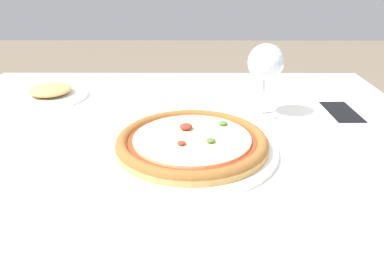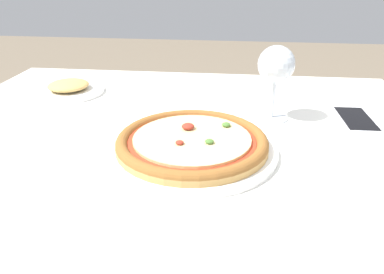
{
  "view_description": "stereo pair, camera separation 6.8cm",
  "coord_description": "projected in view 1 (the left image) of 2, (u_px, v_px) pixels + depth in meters",
  "views": [
    {
      "loc": [
        0.05,
        -0.65,
        1.08
      ],
      "look_at": [
        0.04,
        -0.03,
        0.79
      ],
      "focal_mm": 35.0,
      "sensor_mm": 36.0,
      "label": 1
    },
    {
      "loc": [
        0.11,
        -0.64,
        1.08
      ],
      "look_at": [
        0.04,
        -0.03,
        0.79
      ],
      "focal_mm": 35.0,
      "sensor_mm": 36.0,
      "label": 2
    }
  ],
  "objects": [
    {
      "name": "pizza_plate",
      "position": [
        192.0,
        143.0,
        0.68
      ],
      "size": [
        0.31,
        0.31,
        0.04
      ],
      "color": "white",
      "rests_on": "dining_table"
    },
    {
      "name": "wine_glass_far_left",
      "position": [
        266.0,
        65.0,
        0.8
      ],
      "size": [
        0.08,
        0.08,
        0.16
      ],
      "color": "silver",
      "rests_on": "dining_table"
    },
    {
      "name": "dining_table",
      "position": [
        171.0,
        187.0,
        0.77
      ],
      "size": [
        1.1,
        0.99,
        0.76
      ],
      "color": "brown",
      "rests_on": "ground_plane"
    },
    {
      "name": "side_plate",
      "position": [
        51.0,
        93.0,
        0.96
      ],
      "size": [
        0.18,
        0.18,
        0.03
      ],
      "color": "white",
      "rests_on": "dining_table"
    },
    {
      "name": "cell_phone",
      "position": [
        341.0,
        114.0,
        0.85
      ],
      "size": [
        0.07,
        0.15,
        0.01
      ],
      "color": "white",
      "rests_on": "dining_table"
    }
  ]
}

